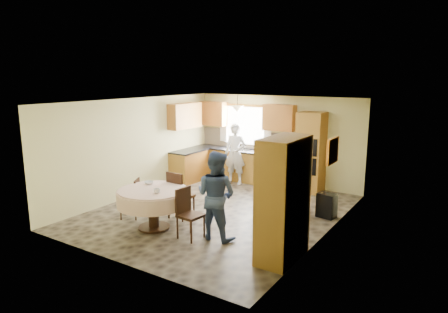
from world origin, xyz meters
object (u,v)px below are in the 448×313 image
Objects in this scene: chair_left at (133,197)px; person_dining at (216,195)px; cupboard at (283,199)px; chair_back at (178,193)px; chair_right at (188,210)px; dining_table at (153,198)px; oven_tower at (311,152)px; person_sink at (235,154)px; sideboard at (281,194)px.

person_dining is at bearing 61.86° from chair_left.
cupboard is 1.99× the size of chair_back.
person_dining is at bearing 175.35° from cupboard.
chair_right is at bearing -175.63° from cupboard.
cupboard reaches higher than dining_table.
person_sink is at bearing -168.92° from oven_tower.
person_dining is (2.13, 0.06, 0.37)m from chair_left.
oven_tower is 3.91m from chair_back.
person_sink reaches higher than chair_right.
chair_left is at bearing -104.63° from person_sink.
person_dining is at bearing 11.85° from dining_table.
dining_table is 0.71m from chair_back.
cupboard is 3.59m from chair_left.
cupboard is 1.44m from person_dining.
sideboard is 2.69m from person_sink.
person_sink is at bearing -64.12° from person_dining.
person_sink is at bearing 150.12° from sideboard.
cupboard is at bearing 59.31° from chair_left.
sideboard is 2.44m from chair_right.
oven_tower reaches higher than person_dining.
chair_back is at bearing 168.53° from cupboard.
chair_left is 1.00m from chair_back.
oven_tower is at bearing 97.97° from sideboard.
chair_right is (0.78, -0.69, -0.04)m from chair_back.
chair_back is (-2.68, 0.54, -0.46)m from cupboard.
chair_back reaches higher than sideboard.
person_dining is (-1.42, 0.12, -0.19)m from cupboard.
oven_tower is at bearing -112.61° from chair_back.
chair_back is at bearing -114.51° from oven_tower.
chair_right is (1.65, -0.20, 0.05)m from chair_left.
person_dining is (0.48, 0.26, 0.31)m from chair_right.
oven_tower is 4.76m from chair_left.
chair_back is (-1.68, -1.58, 0.14)m from sideboard.
person_sink is (-0.47, 3.12, 0.29)m from chair_back.
sideboard is 1.16× the size of chair_back.
dining_table is (-2.75, -0.16, -0.40)m from cupboard.
chair_left is at bearing 1.60° from person_dining.
chair_back is 3.17m from person_sink.
chair_right is at bearing -101.09° from oven_tower.
sideboard is at bearing 115.15° from cupboard.
oven_tower is 4.58m from dining_table.
sideboard is 3.28m from chair_left.
chair_left reaches higher than dining_table.
sideboard is at bearing -87.82° from oven_tower.
dining_table is at bearing -176.59° from cupboard.
oven_tower is at bearing -5.38° from chair_right.
dining_table is (-1.76, -2.28, 0.21)m from sideboard.
chair_right is (-0.90, -2.27, 0.10)m from sideboard.
chair_back reaches higher than chair_left.
chair_back is at bearing 54.37° from chair_right.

